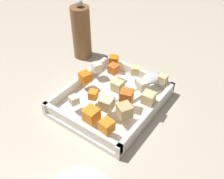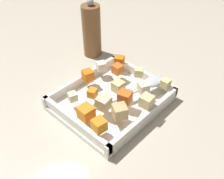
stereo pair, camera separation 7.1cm
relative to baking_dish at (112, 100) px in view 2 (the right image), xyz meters
The scene contains 20 objects.
ground_plane 0.02m from the baking_dish, 77.27° to the left, with size 4.00×4.00×0.00m, color #BCB29E.
baking_dish is the anchor object (origin of this frame).
carrot_chunk_corner_sw 0.07m from the baking_dish, 29.93° to the right, with size 0.02×0.02×0.02m, color orange.
carrot_chunk_under_handle 0.12m from the baking_dish, ahead, with size 0.03×0.03×0.03m, color orange.
carrot_chunk_heap_top 0.07m from the baking_dish, 82.26° to the left, with size 0.03×0.03×0.03m, color orange.
carrot_chunk_back_center 0.15m from the baking_dish, 146.65° to the right, with size 0.03×0.03×0.03m, color orange.
carrot_chunk_corner_nw 0.10m from the baking_dish, 86.69° to the right, with size 0.03×0.03×0.03m, color orange.
carrot_chunk_front_center 0.14m from the baking_dish, 30.37° to the left, with size 0.03×0.03×0.03m, color orange.
carrot_chunk_center 0.10m from the baking_dish, 147.41° to the right, with size 0.03×0.03×0.03m, color orange.
potato_chunk_heap_side 0.10m from the baking_dish, 135.02° to the left, with size 0.03×0.03×0.03m, color beige.
potato_chunk_corner_ne 0.10m from the baking_dish, 54.73° to the left, with size 0.03×0.03×0.03m, color tan.
potato_chunk_far_left 0.05m from the baking_dish, 160.45° to the left, with size 0.03×0.03×0.03m, color #E0CC89.
potato_chunk_far_right 0.12m from the baking_dish, behind, with size 0.02×0.02×0.02m, color #E0CC89.
potato_chunk_corner_se 0.11m from the baking_dish, 102.51° to the left, with size 0.03×0.03×0.03m, color #E0CC89.
potato_chunk_near_right 0.12m from the baking_dish, 30.73° to the right, with size 0.02×0.02×0.02m, color beige.
potato_chunk_mid_right 0.16m from the baking_dish, 142.58° to the left, with size 0.02×0.02×0.02m, color #E0CC89.
potato_chunk_mid_left 0.08m from the baking_dish, 23.44° to the left, with size 0.03×0.03×0.03m, color beige.
parsnip_chunk_near_left 0.12m from the baking_dish, 119.96° to the right, with size 0.03×0.03×0.03m, color silver.
serving_spoon 0.12m from the baking_dish, 148.20° to the left, with size 0.24×0.09×0.02m.
pepper_mill 0.29m from the baking_dish, 122.26° to the right, with size 0.06×0.06×0.20m.
Camera 2 is at (0.39, 0.35, 0.51)m, focal length 41.48 mm.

